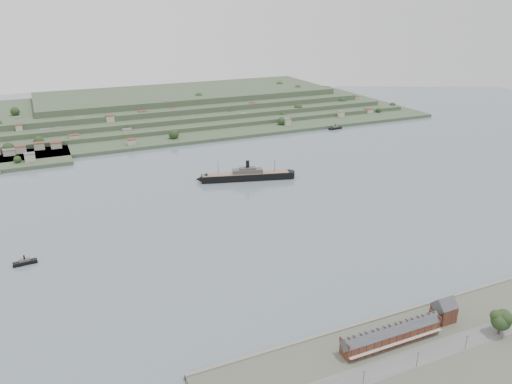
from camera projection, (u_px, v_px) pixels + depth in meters
name	position (u px, v px, depth m)	size (l,w,h in m)	color
ground	(265.00, 218.00, 395.24)	(1400.00, 1400.00, 0.00)	slate
near_shore	(432.00, 362.00, 235.88)	(220.00, 80.00, 2.60)	#4C5142
terrace_row	(391.00, 335.00, 245.91)	(55.60, 9.80, 11.07)	#4D251B
gabled_building	(444.00, 310.00, 263.19)	(10.40, 10.18, 14.09)	#4D251B
far_peninsula	(169.00, 108.00, 736.32)	(760.00, 309.00, 30.00)	#374830
steamship	(243.00, 176.00, 476.50)	(94.16, 34.43, 23.01)	black
tugboat	(25.00, 262.00, 324.69)	(15.02, 4.90, 6.66)	black
ferry_east	(335.00, 128.00, 666.43)	(19.55, 7.26, 7.16)	black
fig_tree	(502.00, 320.00, 251.30)	(12.31, 10.66, 13.74)	#412D1E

